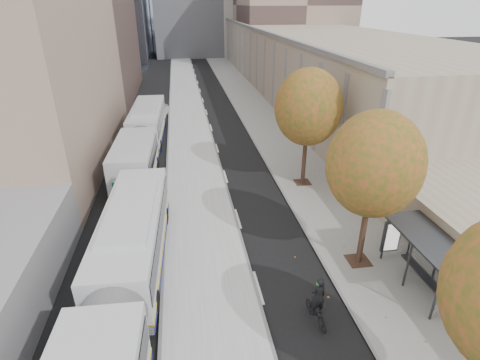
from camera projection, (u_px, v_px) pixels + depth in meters
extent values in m
cube|color=#ABABAB|center=(189.00, 131.00, 37.03)|extent=(4.25, 150.00, 0.15)
cube|color=gray|center=(268.00, 127.00, 38.19)|extent=(4.75, 150.00, 0.08)
cube|color=gray|center=(296.00, 51.00, 63.93)|extent=(18.00, 92.00, 8.00)
cube|color=#383A3F|center=(429.00, 238.00, 15.92)|extent=(1.90, 4.40, 0.10)
cylinder|color=#383A3F|center=(436.00, 296.00, 14.60)|extent=(0.10, 0.10, 2.40)
cube|color=silver|center=(437.00, 260.00, 16.56)|extent=(0.04, 4.00, 2.10)
cylinder|color=#2E2517|center=(363.00, 233.00, 17.80)|extent=(0.28, 0.28, 3.24)
sphere|color=#265812|center=(374.00, 164.00, 16.27)|extent=(4.20, 4.20, 4.20)
cylinder|color=#2E2517|center=(304.00, 160.00, 25.79)|extent=(0.28, 0.28, 3.38)
sphere|color=#265812|center=(308.00, 107.00, 24.19)|extent=(4.40, 4.40, 4.40)
cube|color=silver|center=(120.00, 296.00, 14.32)|extent=(3.30, 17.73, 2.94)
cube|color=black|center=(118.00, 285.00, 14.08)|extent=(3.33, 17.03, 1.02)
cube|color=silver|center=(143.00, 137.00, 30.96)|extent=(3.16, 17.97, 2.98)
cube|color=black|center=(143.00, 131.00, 30.72)|extent=(3.20, 17.26, 1.03)
cube|color=#096639|center=(134.00, 189.00, 23.16)|extent=(1.89, 0.12, 1.15)
imported|color=black|center=(316.00, 312.00, 14.87)|extent=(0.74, 1.76, 1.03)
imported|color=black|center=(318.00, 296.00, 14.52)|extent=(0.69, 0.51, 1.73)
sphere|color=#348A35|center=(320.00, 283.00, 14.24)|extent=(0.27, 0.27, 0.27)
imported|color=white|center=(159.00, 111.00, 41.58)|extent=(2.35, 4.13, 1.32)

